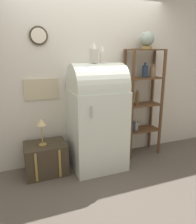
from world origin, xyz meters
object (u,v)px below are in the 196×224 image
Objects in this scene: vase_center at (102,55)px; vase_left at (93,53)px; globe at (147,40)px; suitcase_trunk at (46,158)px; desk_lamp at (41,125)px; refrigerator at (97,115)px.

vase_left is at bearing -176.54° from vase_center.
vase_center is (-0.82, -0.17, -0.23)m from globe.
desk_lamp reaches higher than suitcase_trunk.
vase_left is 1.21m from desk_lamp.
refrigerator is at bearing 12.65° from vase_left.
vase_left is 0.75× the size of desk_lamp.
vase_left is (-0.06, -0.01, 0.89)m from refrigerator.
refrigerator reaches higher than suitcase_trunk.
refrigerator reaches higher than desk_lamp.
refrigerator is 0.87m from vase_center.
globe reaches higher than vase_left.
vase_center is (0.08, -0.00, 0.87)m from refrigerator.
desk_lamp is (-0.88, 0.04, -0.93)m from vase_center.
refrigerator is 0.81m from desk_lamp.
suitcase_trunk is at bearing 174.70° from refrigerator.
globe is at bearing 10.43° from refrigerator.
vase_center reaches higher than suitcase_trunk.
vase_center is at bearing -2.77° from desk_lamp.
vase_center is at bearing 3.46° from vase_left.
vase_left reaches higher than vase_center.
vase_left is at bearing -6.73° from suitcase_trunk.
suitcase_trunk is 2.37m from globe.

